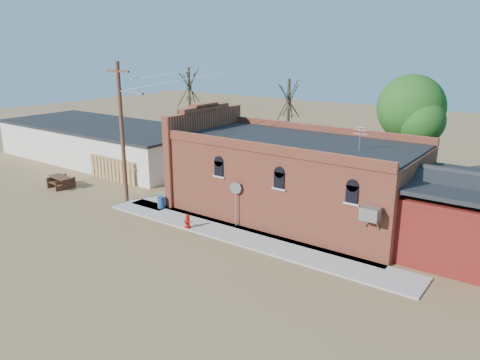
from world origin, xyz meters
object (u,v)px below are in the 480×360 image
Objects in this scene: stop_sign at (236,192)px; trash_barrel at (161,202)px; fire_hydrant at (187,221)px; utility_pole at (123,130)px; brick_bar at (290,177)px; picnic_table at (61,180)px.

stop_sign reaches higher than trash_barrel.
fire_hydrant is 1.11× the size of trash_barrel.
utility_pole reaches higher than stop_sign.
trash_barrel is at bearing -150.09° from brick_bar.
utility_pole is at bearing -156.31° from brick_bar.
picnic_table is (-9.14, -1.00, 0.10)m from trash_barrel.
stop_sign is at bearing 3.05° from trash_barrel.
fire_hydrant is (-3.36, -5.50, -1.86)m from brick_bar.
picnic_table is at bearing -173.65° from utility_pole.
utility_pole is 3.45× the size of stop_sign.
fire_hydrant is 0.38× the size of picnic_table.
brick_bar is 8.23m from trash_barrel.
stop_sign is 5.86m from trash_barrel.
picnic_table is (-16.08, -4.99, -1.80)m from brick_bar.
picnic_table is at bearing -164.22° from stop_sign.
utility_pole is 4.25× the size of picnic_table.
utility_pole reaches higher than brick_bar.
trash_barrel is (-6.94, -3.99, -1.90)m from brick_bar.
trash_barrel is 9.19m from picnic_table.
picnic_table is at bearing -162.75° from brick_bar.
fire_hydrant is at bearing -10.61° from utility_pole.
stop_sign is 1.23× the size of picnic_table.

